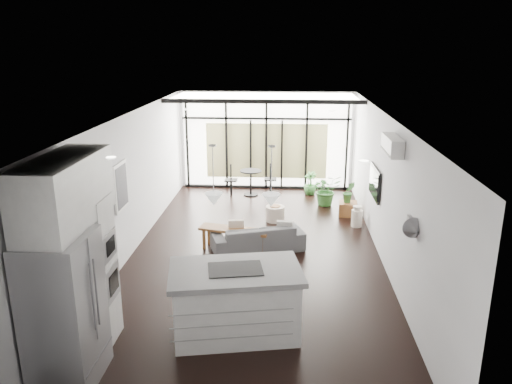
# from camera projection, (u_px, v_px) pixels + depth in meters

# --- Properties ---
(floor) EXTENTS (5.00, 10.00, 0.00)m
(floor) POSITION_uv_depth(u_px,v_px,m) (255.00, 256.00, 10.03)
(floor) COLOR black
(floor) RESTS_ON ground
(ceiling) EXTENTS (5.00, 10.00, 0.00)m
(ceiling) POSITION_uv_depth(u_px,v_px,m) (255.00, 117.00, 9.22)
(ceiling) COLOR white
(ceiling) RESTS_ON ground
(wall_left) EXTENTS (0.02, 10.00, 2.80)m
(wall_left) POSITION_uv_depth(u_px,v_px,m) (128.00, 187.00, 9.78)
(wall_left) COLOR white
(wall_left) RESTS_ON ground
(wall_right) EXTENTS (0.02, 10.00, 2.80)m
(wall_right) POSITION_uv_depth(u_px,v_px,m) (386.00, 191.00, 9.47)
(wall_right) COLOR white
(wall_right) RESTS_ON ground
(wall_back) EXTENTS (5.00, 0.02, 2.80)m
(wall_back) POSITION_uv_depth(u_px,v_px,m) (266.00, 140.00, 14.41)
(wall_back) COLOR white
(wall_back) RESTS_ON ground
(wall_front) EXTENTS (5.00, 0.02, 2.80)m
(wall_front) POSITION_uv_depth(u_px,v_px,m) (221.00, 333.00, 4.85)
(wall_front) COLOR white
(wall_front) RESTS_ON ground
(glazing) EXTENTS (5.00, 0.20, 2.80)m
(glazing) POSITION_uv_depth(u_px,v_px,m) (266.00, 141.00, 14.29)
(glazing) COLOR black
(glazing) RESTS_ON ground
(skylight) EXTENTS (4.70, 1.90, 0.06)m
(skylight) POSITION_uv_depth(u_px,v_px,m) (265.00, 96.00, 13.06)
(skylight) COLOR white
(skylight) RESTS_ON ceiling
(neighbour_building) EXTENTS (3.50, 0.02, 1.60)m
(neighbour_building) POSITION_uv_depth(u_px,v_px,m) (266.00, 151.00, 14.44)
(neighbour_building) COLOR #DBD78B
(neighbour_building) RESTS_ON ground
(island) EXTENTS (2.05, 1.43, 1.03)m
(island) POSITION_uv_depth(u_px,v_px,m) (236.00, 302.00, 7.22)
(island) COLOR white
(island) RESTS_ON floor
(cooktop) EXTENTS (0.85, 0.64, 0.01)m
(cooktop) POSITION_uv_depth(u_px,v_px,m) (235.00, 269.00, 7.07)
(cooktop) COLOR black
(cooktop) RESTS_ON island
(fridge) EXTENTS (0.75, 0.93, 1.93)m
(fridge) POSITION_uv_depth(u_px,v_px,m) (65.00, 311.00, 6.10)
(fridge) COLOR gray
(fridge) RESTS_ON floor
(appliance_column) EXTENTS (0.55, 0.58, 2.14)m
(appliance_column) POSITION_uv_depth(u_px,v_px,m) (92.00, 271.00, 6.93)
(appliance_column) COLOR white
(appliance_column) RESTS_ON floor
(upper_cabinets) EXTENTS (0.62, 1.75, 0.86)m
(upper_cabinets) POSITION_uv_depth(u_px,v_px,m) (65.00, 192.00, 6.14)
(upper_cabinets) COLOR white
(upper_cabinets) RESTS_ON wall_left
(pendant_left) EXTENTS (0.26, 0.26, 0.18)m
(pendant_left) POSITION_uv_depth(u_px,v_px,m) (214.00, 199.00, 6.94)
(pendant_left) COLOR white
(pendant_left) RESTS_ON ceiling
(pendant_right) EXTENTS (0.26, 0.26, 0.18)m
(pendant_right) POSITION_uv_depth(u_px,v_px,m) (271.00, 200.00, 6.89)
(pendant_right) COLOR white
(pendant_right) RESTS_ON ceiling
(sofa) EXTENTS (1.95, 1.11, 0.73)m
(sofa) POSITION_uv_depth(u_px,v_px,m) (258.00, 233.00, 10.22)
(sofa) COLOR #505053
(sofa) RESTS_ON floor
(console_bench) EXTENTS (1.50, 0.68, 0.47)m
(console_bench) POSITION_uv_depth(u_px,v_px,m) (234.00, 239.00, 10.25)
(console_bench) COLOR brown
(console_bench) RESTS_ON floor
(pouf) EXTENTS (0.47, 0.47, 0.36)m
(pouf) POSITION_uv_depth(u_px,v_px,m) (275.00, 214.00, 11.95)
(pouf) COLOR beige
(pouf) RESTS_ON floor
(crate) EXTENTS (0.49, 0.49, 0.33)m
(crate) POSITION_uv_depth(u_px,v_px,m) (348.00, 209.00, 12.34)
(crate) COLOR brown
(crate) RESTS_ON floor
(plant_tall) EXTENTS (0.95, 1.00, 0.65)m
(plant_tall) POSITION_uv_depth(u_px,v_px,m) (326.00, 193.00, 13.08)
(plant_tall) COLOR #316C2C
(plant_tall) RESTS_ON floor
(plant_med) EXTENTS (0.66, 0.75, 0.37)m
(plant_med) POSITION_uv_depth(u_px,v_px,m) (310.00, 188.00, 14.03)
(plant_med) COLOR #316C2C
(plant_med) RESTS_ON floor
(plant_crate) EXTENTS (0.36, 0.57, 0.24)m
(plant_crate) POSITION_uv_depth(u_px,v_px,m) (348.00, 198.00, 12.26)
(plant_crate) COLOR #316C2C
(plant_crate) RESTS_ON crate
(milk_can) EXTENTS (0.28, 0.28, 0.50)m
(milk_can) POSITION_uv_depth(u_px,v_px,m) (357.00, 216.00, 11.57)
(milk_can) COLOR silver
(milk_can) RESTS_ON floor
(bistro_set) EXTENTS (1.52, 0.79, 0.70)m
(bistro_set) POSITION_uv_depth(u_px,v_px,m) (251.00, 183.00, 13.92)
(bistro_set) COLOR black
(bistro_set) RESTS_ON floor
(tv) EXTENTS (0.05, 1.10, 0.65)m
(tv) POSITION_uv_depth(u_px,v_px,m) (375.00, 182.00, 10.46)
(tv) COLOR black
(tv) RESTS_ON wall_right
(ac_unit) EXTENTS (0.22, 0.90, 0.30)m
(ac_unit) POSITION_uv_depth(u_px,v_px,m) (392.00, 145.00, 8.41)
(ac_unit) COLOR white
(ac_unit) RESTS_ON wall_right
(framed_art) EXTENTS (0.04, 0.70, 0.90)m
(framed_art) POSITION_uv_depth(u_px,v_px,m) (121.00, 186.00, 9.26)
(framed_art) COLOR black
(framed_art) RESTS_ON wall_left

